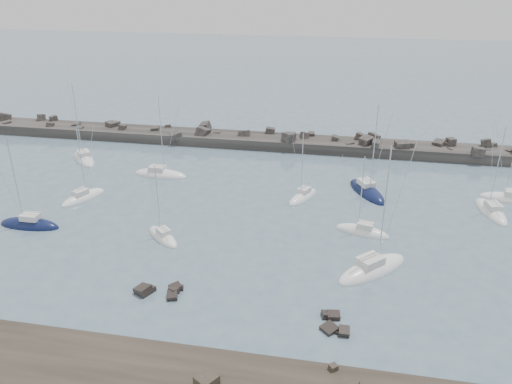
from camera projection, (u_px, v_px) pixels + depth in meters
ground at (221, 252)px, 57.71m from camera, size 400.00×400.00×0.00m
rock_cluster_near at (158, 292)px, 50.34m from camera, size 4.90×2.90×1.67m
rock_cluster_far at (334, 326)px, 45.69m from camera, size 2.80×3.52×1.26m
breakwater at (235, 142)px, 92.80m from camera, size 115.00×7.26×4.94m
sailboat_1 at (84, 159)px, 85.27m from camera, size 7.87×8.34×13.91m
sailboat_2 at (30, 225)px, 63.41m from camera, size 8.05×2.54×12.92m
sailboat_3 at (83, 198)px, 70.89m from camera, size 4.99×7.43×11.44m
sailboat_4 at (160, 175)px, 78.84m from camera, size 8.82×3.15×13.66m
sailboat_5 at (163, 237)px, 60.62m from camera, size 5.96×5.69×10.11m
sailboat_6 at (303, 197)px, 71.13m from camera, size 4.74×6.86×10.67m
sailboat_7 at (372, 270)px, 54.03m from camera, size 8.94×8.93×15.29m
sailboat_8 at (367, 192)px, 72.75m from camera, size 6.77×9.34×14.44m
sailboat_9 at (362, 232)px, 61.81m from camera, size 7.08×3.77×10.85m
sailboat_10 at (491, 212)px, 66.90m from camera, size 4.17×8.48×12.88m
sailboat_14 at (509, 199)px, 70.43m from camera, size 8.12×3.93×12.37m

